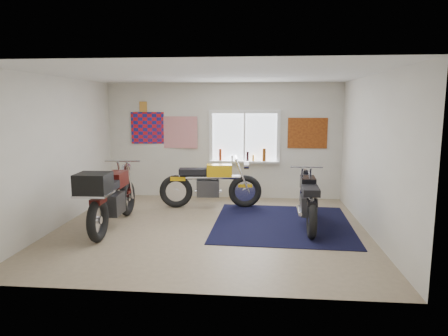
# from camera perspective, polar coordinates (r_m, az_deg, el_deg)

# --- Properties ---
(ground) EXTENTS (5.50, 5.50, 0.00)m
(ground) POSITION_cam_1_polar(r_m,az_deg,el_deg) (7.24, -1.94, -8.65)
(ground) COLOR #9E896B
(ground) RESTS_ON ground
(room_shell) EXTENTS (5.50, 5.50, 5.50)m
(room_shell) POSITION_cam_1_polar(r_m,az_deg,el_deg) (6.92, -2.01, 4.41)
(room_shell) COLOR white
(room_shell) RESTS_ON ground
(navy_rug) EXTENTS (2.59, 2.68, 0.01)m
(navy_rug) POSITION_cam_1_polar(r_m,az_deg,el_deg) (7.59, 8.32, -7.85)
(navy_rug) COLOR black
(navy_rug) RESTS_ON ground
(window_assembly) EXTENTS (1.66, 0.17, 1.26)m
(window_assembly) POSITION_cam_1_polar(r_m,az_deg,el_deg) (9.35, 2.94, 3.95)
(window_assembly) COLOR white
(window_assembly) RESTS_ON room_shell
(oil_bottles) EXTENTS (1.10, 0.09, 0.30)m
(oil_bottles) POSITION_cam_1_polar(r_m,az_deg,el_deg) (9.32, 3.33, 1.82)
(oil_bottles) COLOR maroon
(oil_bottles) RESTS_ON window_assembly
(flag_display) EXTENTS (1.60, 0.10, 1.17)m
(flag_display) POSITION_cam_1_polar(r_m,az_deg,el_deg) (9.72, -11.47, 8.58)
(flag_display) COLOR red
(flag_display) RESTS_ON room_shell
(triumph_poster) EXTENTS (0.90, 0.03, 0.70)m
(triumph_poster) POSITION_cam_1_polar(r_m,az_deg,el_deg) (9.41, 11.84, 4.90)
(triumph_poster) COLOR #A54C14
(triumph_poster) RESTS_ON room_shell
(yellow_triumph) EXTENTS (2.20, 0.66, 1.11)m
(yellow_triumph) POSITION_cam_1_polar(r_m,az_deg,el_deg) (8.58, -2.00, -2.46)
(yellow_triumph) COLOR black
(yellow_triumph) RESTS_ON ground
(black_chrome_bike) EXTENTS (0.62, 2.03, 1.04)m
(black_chrome_bike) POSITION_cam_1_polar(r_m,az_deg,el_deg) (7.42, 11.92, -4.75)
(black_chrome_bike) COLOR black
(black_chrome_bike) RESTS_ON navy_rug
(maroon_tourer) EXTENTS (0.69, 2.28, 1.16)m
(maroon_tourer) POSITION_cam_1_polar(r_m,az_deg,el_deg) (7.28, -16.00, -3.99)
(maroon_tourer) COLOR black
(maroon_tourer) RESTS_ON ground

